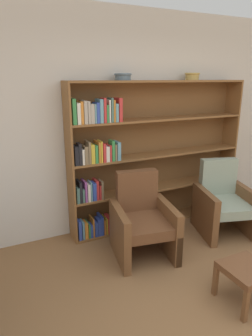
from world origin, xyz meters
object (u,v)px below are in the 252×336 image
Objects in this scene: armchair_cushioned at (224,203)px; footstool at (247,273)px; bookshelf at (143,156)px; bowl_slate at (123,76)px; bowl_olive at (192,76)px; armchair_leather at (142,221)px.

armchair_cushioned reaches higher than footstool.
bookshelf is 1.03m from bowl_slate.
bowl_slate is 0.52× the size of footstool.
bowl_olive reaches higher than bookshelf.
armchair_leather is 2.32× the size of footstool.
bowl_olive is at bearing 70.88° from footstool.
armchair_leather is at bearing -118.14° from bookshelf.
bowl_olive is (0.99, -0.00, 0.01)m from bowl_slate.
bowl_olive reaches higher than footstool.
armchair_cushioned is (1.19, -0.00, 0.00)m from armchair_leather.
bookshelf is 6.18× the size of footstool.
armchair_leather is at bearing 112.20° from footstool.
armchair_leather is at bearing -149.27° from bowl_olive.
armchair_cushioned is at bearing -169.87° from armchair_leather.
bookshelf is at bearing 4.26° from bowl_slate.
armchair_leather is (-1.05, -0.62, -1.57)m from bowl_olive.
armchair_cushioned is (0.15, -0.62, -1.57)m from bowl_olive.
footstool is (0.39, -1.72, -1.66)m from bowl_slate.
bowl_slate reaches higher than footstool.
bowl_slate is 0.22× the size of armchair_leather.
armchair_leather is 1.19m from footstool.
bowl_olive is at bearing -1.76° from bookshelf.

